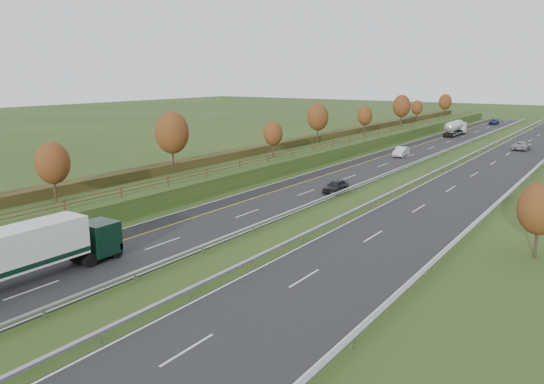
{
  "coord_description": "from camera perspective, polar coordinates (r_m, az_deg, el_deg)",
  "views": [
    {
      "loc": [
        33.06,
        -19.42,
        14.14
      ],
      "look_at": [
        3.09,
        24.88,
        2.2
      ],
      "focal_mm": 35.0,
      "sensor_mm": 36.0,
      "label": 1
    }
  ],
  "objects": [
    {
      "name": "lane_markings",
      "position": [
        84.84,
        15.29,
        2.57
      ],
      "size": [
        26.75,
        200.0,
        0.01
      ],
      "color": "silver",
      "rests_on": "near_carriageway"
    },
    {
      "name": "median_barrier_far",
      "position": [
        83.58,
        18.19,
        2.64
      ],
      "size": [
        0.32,
        200.0,
        0.71
      ],
      "color": "gray",
      "rests_on": "ground"
    },
    {
      "name": "far_carriageway",
      "position": [
        82.34,
        21.97,
        1.79
      ],
      "size": [
        10.5,
        200.0,
        0.04
      ],
      "primitive_type": "cube",
      "color": "black",
      "rests_on": "ground"
    },
    {
      "name": "road_tanker",
      "position": [
        132.01,
        19.11,
        6.56
      ],
      "size": [
        2.4,
        11.22,
        3.46
      ],
      "color": "silver",
      "rests_on": "near_carriageway"
    },
    {
      "name": "car_small_far",
      "position": [
        165.14,
        22.76,
        6.98
      ],
      "size": [
        2.13,
        5.18,
        1.5
      ],
      "primitive_type": "imported",
      "rotation": [
        0.0,
        0.0,
        0.01
      ],
      "color": "#13213D",
      "rests_on": "near_carriageway"
    },
    {
      "name": "ground",
      "position": [
        79.79,
        15.23,
        1.93
      ],
      "size": [
        400.0,
        400.0,
        0.0
      ],
      "primitive_type": "plane",
      "color": "#2A4117",
      "rests_on": "ground"
    },
    {
      "name": "car_oncoming",
      "position": [
        111.59,
        25.29,
        4.54
      ],
      "size": [
        2.89,
        5.88,
        1.61
      ],
      "primitive_type": "imported",
      "rotation": [
        0.0,
        0.0,
        3.1
      ],
      "color": "#9C9CA0",
      "rests_on": "far_carriageway"
    },
    {
      "name": "median_barrier_near",
      "position": [
        85.08,
        14.9,
        3.01
      ],
      "size": [
        0.32,
        200.0,
        0.71
      ],
      "color": "gray",
      "rests_on": "ground"
    },
    {
      "name": "hard_shoulder",
      "position": [
        88.66,
        9.11,
        3.26
      ],
      "size": [
        3.0,
        200.0,
        0.04
      ],
      "primitive_type": "cube",
      "color": "black",
      "rests_on": "ground"
    },
    {
      "name": "near_carriageway",
      "position": [
        87.17,
        11.34,
        3.01
      ],
      "size": [
        10.5,
        200.0,
        0.04
      ],
      "primitive_type": "cube",
      "color": "black",
      "rests_on": "ground"
    },
    {
      "name": "box_lorry",
      "position": [
        39.44,
        -26.39,
        -6.2
      ],
      "size": [
        2.58,
        16.28,
        4.06
      ],
      "color": "black",
      "rests_on": "near_carriageway"
    },
    {
      "name": "trees_left",
      "position": [
        89.06,
        3.09,
        7.56
      ],
      "size": [
        6.64,
        164.3,
        7.66
      ],
      "color": "#2D2116",
      "rests_on": "embankment_left"
    },
    {
      "name": "fence_left",
      "position": [
        90.0,
        6.31,
        5.22
      ],
      "size": [
        0.12,
        189.06,
        1.2
      ],
      "color": "#422B19",
      "rests_on": "embankment_left"
    },
    {
      "name": "car_silver_mid",
      "position": [
        95.71,
        13.73,
        4.25
      ],
      "size": [
        2.09,
        5.11,
        1.65
      ],
      "primitive_type": "imported",
      "rotation": [
        0.0,
        0.0,
        0.07
      ],
      "color": "silver",
      "rests_on": "near_carriageway"
    },
    {
      "name": "embankment_left",
      "position": [
        92.74,
        3.94,
        4.41
      ],
      "size": [
        12.0,
        200.0,
        2.0
      ],
      "primitive_type": "cube",
      "color": "#2A4117",
      "rests_on": "ground"
    },
    {
      "name": "hedge_left",
      "position": [
        93.55,
        2.89,
        5.45
      ],
      "size": [
        2.2,
        180.0,
        1.1
      ],
      "primitive_type": "cube",
      "color": "#313214",
      "rests_on": "embankment_left"
    },
    {
      "name": "car_dark_near",
      "position": [
        64.92,
        6.85,
        0.63
      ],
      "size": [
        1.87,
        4.46,
        1.51
      ],
      "primitive_type": "imported",
      "rotation": [
        0.0,
        0.0,
        0.02
      ],
      "color": "black",
      "rests_on": "near_carriageway"
    },
    {
      "name": "outer_barrier_far",
      "position": [
        81.28,
        25.98,
        1.72
      ],
      "size": [
        0.32,
        200.0,
        0.71
      ],
      "color": "gray",
      "rests_on": "ground"
    }
  ]
}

